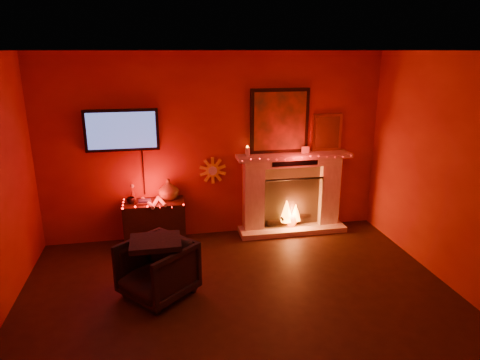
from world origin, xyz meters
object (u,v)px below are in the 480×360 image
(console_table, at_px, (156,219))
(armchair, at_px, (157,269))
(tv, at_px, (122,130))
(sunburst_clock, at_px, (213,171))
(fireplace, at_px, (291,185))

(console_table, xyz_separation_m, armchair, (0.00, -1.40, -0.05))
(tv, distance_m, sunburst_clock, 1.41)
(fireplace, distance_m, tv, 2.61)
(tv, relative_size, sunburst_clock, 3.10)
(tv, height_order, sunburst_clock, tv)
(tv, bearing_deg, armchair, -76.21)
(armchair, bearing_deg, sunburst_clock, 111.07)
(armchair, bearing_deg, fireplace, 85.71)
(sunburst_clock, bearing_deg, console_table, -166.07)
(console_table, bearing_deg, armchair, -89.87)
(fireplace, distance_m, armchair, 2.58)
(tv, distance_m, console_table, 1.34)
(sunburst_clock, relative_size, armchair, 0.55)
(fireplace, bearing_deg, console_table, -176.57)
(tv, bearing_deg, sunburst_clock, 1.24)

